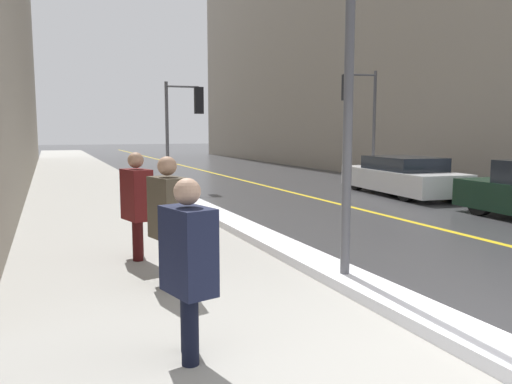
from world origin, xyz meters
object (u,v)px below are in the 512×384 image
at_px(lamp_post, 350,42).
at_px(traffic_light_near, 187,113).
at_px(parked_car_white, 401,176).
at_px(pedestrian_trailing, 188,260).
at_px(traffic_light_far, 358,103).
at_px(pedestrian_nearside, 168,215).
at_px(pedestrian_in_glasses, 137,201).

bearing_deg(lamp_post, traffic_light_near, 85.30).
height_order(lamp_post, parked_car_white, lamp_post).
distance_m(pedestrian_trailing, parked_car_white, 12.67).
bearing_deg(traffic_light_near, lamp_post, -90.00).
xyz_separation_m(traffic_light_near, parked_car_white, (5.86, -4.00, -2.05)).
xyz_separation_m(lamp_post, pedestrian_trailing, (-2.43, -1.32, -2.19)).
height_order(traffic_light_far, pedestrian_trailing, traffic_light_far).
bearing_deg(pedestrian_nearside, pedestrian_trailing, -22.63).
bearing_deg(pedestrian_nearside, lamp_post, 54.95).
distance_m(lamp_post, parked_car_white, 10.32).
relative_size(traffic_light_near, pedestrian_trailing, 2.29).
bearing_deg(lamp_post, traffic_light_far, 55.38).
relative_size(pedestrian_trailing, pedestrian_in_glasses, 0.95).
height_order(traffic_light_far, parked_car_white, traffic_light_far).
distance_m(traffic_light_near, parked_car_white, 7.39).
bearing_deg(pedestrian_trailing, traffic_light_near, 150.52).
xyz_separation_m(lamp_post, traffic_light_near, (0.93, 11.35, -0.45)).
height_order(pedestrian_in_glasses, parked_car_white, pedestrian_in_glasses).
bearing_deg(pedestrian_in_glasses, traffic_light_near, 145.80).
height_order(pedestrian_nearside, parked_car_white, pedestrian_nearside).
distance_m(traffic_light_near, pedestrian_trailing, 13.23).
xyz_separation_m(traffic_light_far, parked_car_white, (0.01, -2.49, -2.41)).
bearing_deg(pedestrian_nearside, traffic_light_far, 120.77).
height_order(pedestrian_trailing, parked_car_white, pedestrian_trailing).
relative_size(traffic_light_near, traffic_light_far, 0.88).
distance_m(traffic_light_far, parked_car_white, 3.47).
distance_m(lamp_post, traffic_light_far, 11.95).
xyz_separation_m(pedestrian_trailing, pedestrian_in_glasses, (0.16, 3.67, 0.04)).
distance_m(pedestrian_nearside, pedestrian_in_glasses, 1.56).
bearing_deg(traffic_light_near, pedestrian_in_glasses, -104.86).
bearing_deg(traffic_light_far, pedestrian_nearside, 54.65).
distance_m(lamp_post, traffic_light_near, 11.40).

